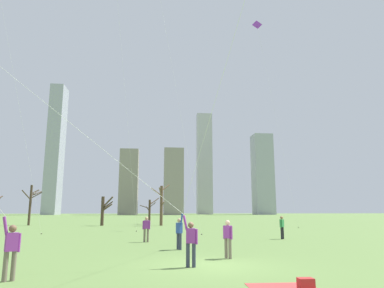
{
  "coord_description": "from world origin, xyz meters",
  "views": [
    {
      "loc": [
        -2.06,
        -13.65,
        2.06
      ],
      "look_at": [
        0.0,
        6.0,
        5.78
      ],
      "focal_mm": 32.82,
      "sensor_mm": 36.0,
      "label": 1
    }
  ],
  "objects_px": {
    "kite_flyer_foreground_right_white": "(190,194)",
    "distant_kite_drifting_left_purple": "(260,37)",
    "bystander_far_off_by_trees": "(146,228)",
    "kite_flyer_foreground_left_pink": "(129,187)",
    "bare_tree_right_of_center": "(161,203)",
    "distant_kite_drifting_right_blue": "(162,9)",
    "bare_tree_leftmost": "(31,202)",
    "bystander_watching_nearby": "(282,226)",
    "bare_tree_left_of_center": "(104,209)",
    "bare_tree_center": "(150,210)",
    "bystander_strolling_midfield": "(228,237)",
    "picnic_spot": "(296,286)"
  },
  "relations": [
    {
      "from": "bare_tree_center",
      "to": "kite_flyer_foreground_right_white",
      "type": "bearing_deg",
      "value": -86.13
    },
    {
      "from": "bystander_far_off_by_trees",
      "to": "kite_flyer_foreground_right_white",
      "type": "bearing_deg",
      "value": -70.42
    },
    {
      "from": "bare_tree_right_of_center",
      "to": "bare_tree_leftmost",
      "type": "distance_m",
      "value": 18.05
    },
    {
      "from": "bystander_strolling_midfield",
      "to": "bare_tree_left_of_center",
      "type": "relative_size",
      "value": 0.42
    },
    {
      "from": "distant_kite_drifting_left_purple",
      "to": "bare_tree_leftmost",
      "type": "bearing_deg",
      "value": 163.28
    },
    {
      "from": "kite_flyer_foreground_right_white",
      "to": "bystander_watching_nearby",
      "type": "distance_m",
      "value": 10.94
    },
    {
      "from": "distant_kite_drifting_right_blue",
      "to": "bare_tree_right_of_center",
      "type": "bearing_deg",
      "value": 88.09
    },
    {
      "from": "kite_flyer_foreground_right_white",
      "to": "bystander_far_off_by_trees",
      "type": "bearing_deg",
      "value": 109.58
    },
    {
      "from": "bystander_strolling_midfield",
      "to": "kite_flyer_foreground_left_pink",
      "type": "bearing_deg",
      "value": -151.76
    },
    {
      "from": "bystander_strolling_midfield",
      "to": "bare_tree_right_of_center",
      "type": "relative_size",
      "value": 0.29
    },
    {
      "from": "kite_flyer_foreground_right_white",
      "to": "bare_tree_left_of_center",
      "type": "bearing_deg",
      "value": 105.21
    },
    {
      "from": "picnic_spot",
      "to": "bare_tree_left_of_center",
      "type": "bearing_deg",
      "value": 104.98
    },
    {
      "from": "kite_flyer_foreground_right_white",
      "to": "distant_kite_drifting_right_blue",
      "type": "bearing_deg",
      "value": 95.31
    },
    {
      "from": "bystander_strolling_midfield",
      "to": "bare_tree_center",
      "type": "bearing_deg",
      "value": 95.86
    },
    {
      "from": "distant_kite_drifting_left_purple",
      "to": "picnic_spot",
      "type": "distance_m",
      "value": 41.81
    },
    {
      "from": "bystander_watching_nearby",
      "to": "bare_tree_left_of_center",
      "type": "xyz_separation_m",
      "value": [
        -16.03,
        23.73,
        1.25
      ]
    },
    {
      "from": "bystander_strolling_midfield",
      "to": "distant_kite_drifting_left_purple",
      "type": "bearing_deg",
      "value": 68.82
    },
    {
      "from": "kite_flyer_foreground_left_pink",
      "to": "bystander_far_off_by_trees",
      "type": "relative_size",
      "value": 8.38
    },
    {
      "from": "kite_flyer_foreground_right_white",
      "to": "bare_tree_right_of_center",
      "type": "xyz_separation_m",
      "value": [
        -0.84,
        31.08,
        0.14
      ]
    },
    {
      "from": "kite_flyer_foreground_right_white",
      "to": "bystander_watching_nearby",
      "type": "relative_size",
      "value": 7.63
    },
    {
      "from": "kite_flyer_foreground_left_pink",
      "to": "kite_flyer_foreground_right_white",
      "type": "distance_m",
      "value": 4.99
    },
    {
      "from": "bare_tree_left_of_center",
      "to": "bare_tree_center",
      "type": "height_order",
      "value": "bare_tree_center"
    },
    {
      "from": "kite_flyer_foreground_left_pink",
      "to": "distant_kite_drifting_right_blue",
      "type": "bearing_deg",
      "value": 86.04
    },
    {
      "from": "kite_flyer_foreground_right_white",
      "to": "bare_tree_center",
      "type": "height_order",
      "value": "kite_flyer_foreground_right_white"
    },
    {
      "from": "bare_tree_right_of_center",
      "to": "bare_tree_left_of_center",
      "type": "xyz_separation_m",
      "value": [
        -7.72,
        0.42,
        -0.83
      ]
    },
    {
      "from": "bystander_far_off_by_trees",
      "to": "distant_kite_drifting_right_blue",
      "type": "relative_size",
      "value": 0.06
    },
    {
      "from": "kite_flyer_foreground_left_pink",
      "to": "distant_kite_drifting_right_blue",
      "type": "relative_size",
      "value": 0.54
    },
    {
      "from": "bystander_far_off_by_trees",
      "to": "bare_tree_right_of_center",
      "type": "relative_size",
      "value": 0.29
    },
    {
      "from": "distant_kite_drifting_right_blue",
      "to": "bare_tree_right_of_center",
      "type": "relative_size",
      "value": 4.52
    },
    {
      "from": "bare_tree_left_of_center",
      "to": "kite_flyer_foreground_left_pink",
      "type": "bearing_deg",
      "value": -80.67
    },
    {
      "from": "bare_tree_right_of_center",
      "to": "bare_tree_center",
      "type": "bearing_deg",
      "value": 108.0
    },
    {
      "from": "picnic_spot",
      "to": "bare_tree_leftmost",
      "type": "height_order",
      "value": "bare_tree_leftmost"
    },
    {
      "from": "kite_flyer_foreground_right_white",
      "to": "bare_tree_right_of_center",
      "type": "relative_size",
      "value": 2.21
    },
    {
      "from": "bystander_strolling_midfield",
      "to": "bare_tree_right_of_center",
      "type": "bearing_deg",
      "value": 93.98
    },
    {
      "from": "distant_kite_drifting_right_blue",
      "to": "bare_tree_left_of_center",
      "type": "height_order",
      "value": "distant_kite_drifting_right_blue"
    },
    {
      "from": "bare_tree_center",
      "to": "bystander_far_off_by_trees",
      "type": "bearing_deg",
      "value": -89.65
    },
    {
      "from": "kite_flyer_foreground_left_pink",
      "to": "picnic_spot",
      "type": "distance_m",
      "value": 6.69
    },
    {
      "from": "distant_kite_drifting_right_blue",
      "to": "bare_tree_leftmost",
      "type": "xyz_separation_m",
      "value": [
        -17.34,
        18.69,
        -18.93
      ]
    },
    {
      "from": "kite_flyer_foreground_right_white",
      "to": "distant_kite_drifting_left_purple",
      "type": "height_order",
      "value": "distant_kite_drifting_left_purple"
    },
    {
      "from": "bare_tree_left_of_center",
      "to": "bare_tree_leftmost",
      "type": "relative_size",
      "value": 0.71
    },
    {
      "from": "kite_flyer_foreground_left_pink",
      "to": "bare_tree_center",
      "type": "bearing_deg",
      "value": 89.62
    },
    {
      "from": "bystander_watching_nearby",
      "to": "bare_tree_right_of_center",
      "type": "bearing_deg",
      "value": 109.61
    },
    {
      "from": "bare_tree_left_of_center",
      "to": "bare_tree_leftmost",
      "type": "xyz_separation_m",
      "value": [
        -10.16,
        2.06,
        0.94
      ]
    },
    {
      "from": "bystander_watching_nearby",
      "to": "bare_tree_right_of_center",
      "type": "xyz_separation_m",
      "value": [
        -8.31,
        23.31,
        2.08
      ]
    },
    {
      "from": "bare_tree_left_of_center",
      "to": "bare_tree_leftmost",
      "type": "height_order",
      "value": "bare_tree_leftmost"
    },
    {
      "from": "bystander_far_off_by_trees",
      "to": "bystander_strolling_midfield",
      "type": "xyz_separation_m",
      "value": [
        3.71,
        -8.29,
        0.0
      ]
    },
    {
      "from": "kite_flyer_foreground_right_white",
      "to": "bare_tree_center",
      "type": "relative_size",
      "value": 3.16
    },
    {
      "from": "distant_kite_drifting_right_blue",
      "to": "picnic_spot",
      "type": "height_order",
      "value": "distant_kite_drifting_right_blue"
    },
    {
      "from": "bystander_watching_nearby",
      "to": "bare_tree_right_of_center",
      "type": "relative_size",
      "value": 0.29
    },
    {
      "from": "bystander_watching_nearby",
      "to": "distant_kite_drifting_left_purple",
      "type": "distance_m",
      "value": 29.28
    }
  ]
}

